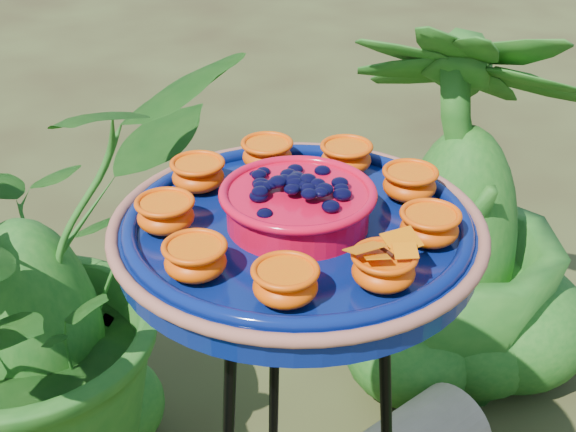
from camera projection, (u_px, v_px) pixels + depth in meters
The scene contains 3 objects.
feeder_dish at pixel (298, 225), 0.97m from camera, with size 0.48×0.48×0.10m.
shrub_back_left at pixel (26, 284), 1.63m from camera, with size 0.84×0.73×0.94m, color #185416.
shrub_back_right at pixel (461, 205), 1.90m from camera, with size 0.53×0.53×0.95m, color #185416.
Camera 1 is at (-0.45, -0.79, 1.40)m, focal length 50.00 mm.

